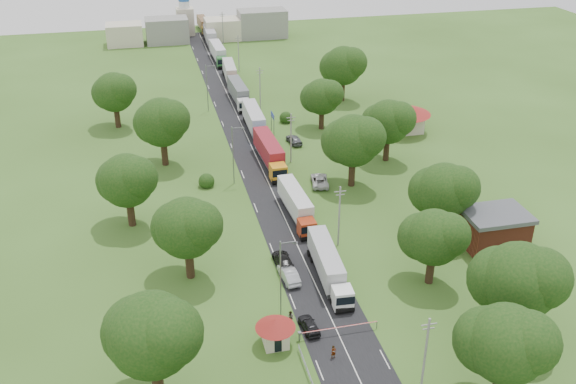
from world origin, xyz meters
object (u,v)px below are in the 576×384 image
object	(u,v)px
info_sign	(273,118)
truck_0	(328,265)
guard_booth	(275,329)
car_lane_mid	(289,274)
car_lane_front	(309,325)
boom_barrier	(327,330)
pedestrian_near	(333,352)

from	to	relation	value
info_sign	truck_0	distance (m)	49.56
info_sign	truck_0	xyz separation A→B (m)	(-3.38, -49.43, -0.92)
guard_booth	info_sign	size ratio (longest dim) A/B	1.07
info_sign	car_lane_mid	size ratio (longest dim) A/B	0.84
truck_0	car_lane_front	xyz separation A→B (m)	(-4.82, -9.07, -1.40)
boom_barrier	car_lane_mid	distance (m)	11.62
truck_0	info_sign	bearing A→B (deg)	86.09
info_sign	pedestrian_near	distance (m)	63.91
pedestrian_near	truck_0	bearing A→B (deg)	61.37
guard_booth	car_lane_front	xyz separation A→B (m)	(4.20, 1.50, -1.48)
boom_barrier	guard_booth	distance (m)	5.98
guard_booth	car_lane_front	world-z (taller)	guard_booth
info_sign	car_lane_front	size ratio (longest dim) A/B	1.03
info_sign	pedestrian_near	bearing A→B (deg)	-96.17
car_lane_front	info_sign	bearing A→B (deg)	-103.29
boom_barrier	car_lane_front	bearing A→B (deg)	137.60
pedestrian_near	car_lane_mid	bearing A→B (deg)	80.38
car_lane_front	car_lane_mid	distance (m)	10.00
guard_booth	car_lane_mid	world-z (taller)	guard_booth
car_lane_front	car_lane_mid	xyz separation A→B (m)	(0.00, 10.00, 0.12)
pedestrian_near	guard_booth	bearing A→B (deg)	132.99
info_sign	car_lane_mid	bearing A→B (deg)	-99.60
boom_barrier	info_sign	world-z (taller)	info_sign
boom_barrier	pedestrian_near	xyz separation A→B (m)	(-0.31, -3.50, -0.12)
boom_barrier	car_lane_front	distance (m)	2.23
car_lane_front	pedestrian_near	bearing A→B (deg)	99.63
boom_barrier	car_lane_mid	world-z (taller)	car_lane_mid
boom_barrier	pedestrian_near	bearing A→B (deg)	-95.05
truck_0	car_lane_front	size ratio (longest dim) A/B	3.56
boom_barrier	truck_0	distance (m)	11.10
car_lane_front	pedestrian_near	world-z (taller)	pedestrian_near
info_sign	car_lane_front	distance (m)	59.12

